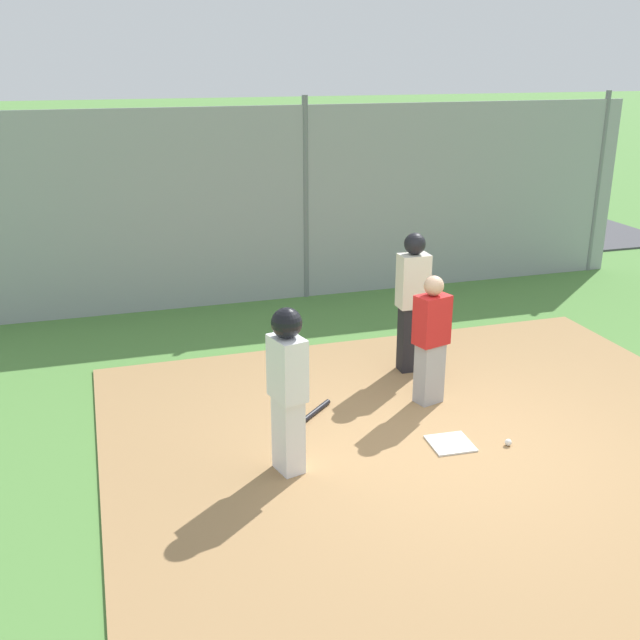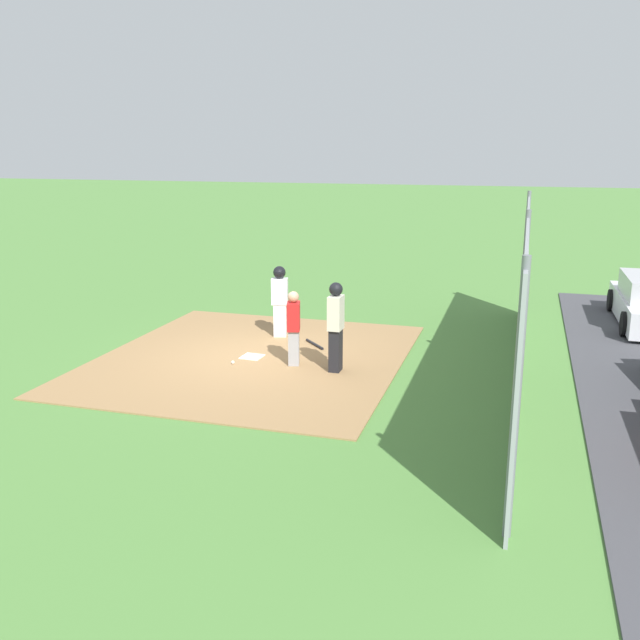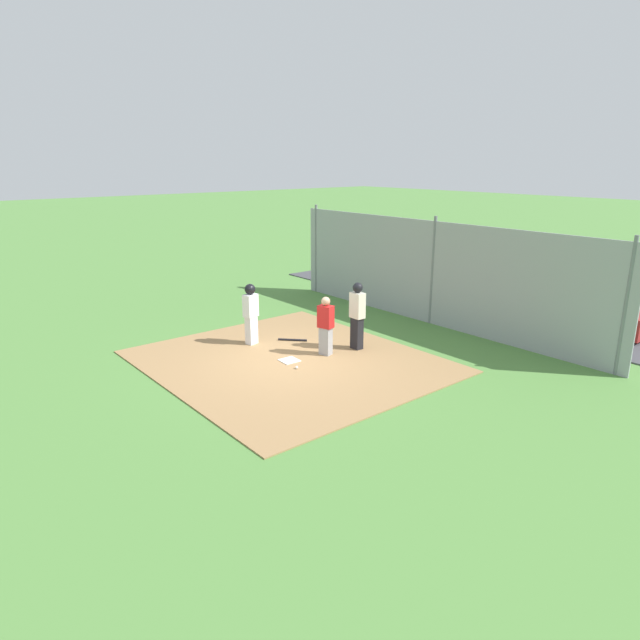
{
  "view_description": "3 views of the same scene",
  "coord_description": "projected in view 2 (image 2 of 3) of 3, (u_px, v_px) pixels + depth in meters",
  "views": [
    {
      "loc": [
        3.4,
        6.31,
        3.94
      ],
      "look_at": [
        0.98,
        -1.53,
        1.02
      ],
      "focal_mm": 41.87,
      "sensor_mm": 36.0,
      "label": 1
    },
    {
      "loc": [
        -13.32,
        -5.5,
        4.48
      ],
      "look_at": [
        0.24,
        -1.47,
        0.91
      ],
      "focal_mm": 38.78,
      "sensor_mm": 36.0,
      "label": 2
    },
    {
      "loc": [
        -10.74,
        7.85,
        4.97
      ],
      "look_at": [
        0.71,
        -1.6,
        0.66
      ],
      "focal_mm": 31.05,
      "sensor_mm": 36.0,
      "label": 3
    }
  ],
  "objects": [
    {
      "name": "baseball",
      "position": [
        233.0,
        362.0,
        14.5
      ],
      "size": [
        0.07,
        0.07,
        0.07
      ],
      "primitive_type": "sphere",
      "color": "white",
      "rests_on": "dirt_infield"
    },
    {
      "name": "home_plate",
      "position": [
        252.0,
        357.0,
        14.98
      ],
      "size": [
        0.46,
        0.46,
        0.02
      ],
      "primitive_type": "cube",
      "rotation": [
        0.0,
        0.0,
        -0.05
      ],
      "color": "white",
      "rests_on": "dirt_infield"
    },
    {
      "name": "umpire",
      "position": [
        336.0,
        325.0,
        13.83
      ],
      "size": [
        0.38,
        0.27,
        1.83
      ],
      "rotation": [
        0.0,
        0.0,
        1.56
      ],
      "color": "black",
      "rests_on": "dirt_infield"
    },
    {
      "name": "dirt_infield",
      "position": [
        252.0,
        358.0,
        14.99
      ],
      "size": [
        7.2,
        6.4,
        0.03
      ],
      "primitive_type": "cube",
      "color": "#9E774C",
      "rests_on": "ground_plane"
    },
    {
      "name": "backstop_fence",
      "position": [
        522.0,
        302.0,
        13.07
      ],
      "size": [
        12.0,
        0.1,
        3.35
      ],
      "color": "#93999E",
      "rests_on": "ground_plane"
    },
    {
      "name": "baseball_bat",
      "position": [
        315.0,
        344.0,
        15.85
      ],
      "size": [
        0.64,
        0.61,
        0.06
      ],
      "primitive_type": "cylinder",
      "rotation": [
        0.0,
        1.57,
        0.75
      ],
      "color": "black",
      "rests_on": "dirt_infield"
    },
    {
      "name": "catcher",
      "position": [
        294.0,
        327.0,
        14.3
      ],
      "size": [
        0.44,
        0.35,
        1.56
      ],
      "rotation": [
        0.0,
        0.0,
        1.85
      ],
      "color": "#9E9EA3",
      "rests_on": "dirt_infield"
    },
    {
      "name": "ground_plane",
      "position": [
        252.0,
        358.0,
        14.99
      ],
      "size": [
        140.0,
        140.0,
        0.0
      ],
      "primitive_type": "plane",
      "color": "#51843D"
    },
    {
      "name": "runner",
      "position": [
        280.0,
        296.0,
        16.39
      ],
      "size": [
        0.35,
        0.43,
        1.71
      ],
      "rotation": [
        0.0,
        0.0,
        3.39
      ],
      "color": "silver",
      "rests_on": "dirt_infield"
    }
  ]
}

